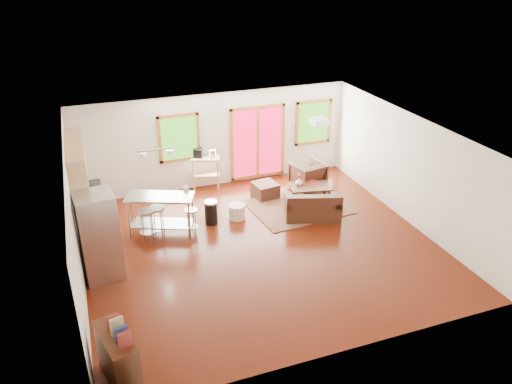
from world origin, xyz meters
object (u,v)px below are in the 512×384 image
object	(u,v)px
armchair	(308,174)
ottoman	(265,190)
kitchen_cart	(205,161)
refrigerator	(100,236)
coffee_table	(310,188)
rug	(298,207)
loveseat	(313,208)
island	(161,208)

from	to	relation	value
armchair	ottoman	xyz separation A→B (m)	(-1.30, -0.14, -0.21)
ottoman	kitchen_cart	world-z (taller)	kitchen_cart
ottoman	refrigerator	size ratio (longest dim) A/B	0.32
coffee_table	armchair	world-z (taller)	armchair
ottoman	rug	bearing A→B (deg)	-56.28
loveseat	kitchen_cart	bearing A→B (deg)	146.46
refrigerator	kitchen_cart	size ratio (longest dim) A/B	1.56
island	coffee_table	bearing A→B (deg)	5.00
loveseat	armchair	xyz separation A→B (m)	(0.62, 1.62, 0.13)
loveseat	refrigerator	bearing A→B (deg)	-153.30
ottoman	kitchen_cart	size ratio (longest dim) A/B	0.50
loveseat	ottoman	distance (m)	1.63
armchair	island	bearing A→B (deg)	3.31
loveseat	island	bearing A→B (deg)	-170.14
rug	armchair	world-z (taller)	armchair
coffee_table	refrigerator	xyz separation A→B (m)	(-5.35, -1.62, 0.54)
loveseat	coffee_table	world-z (taller)	loveseat
loveseat	island	distance (m)	3.65
armchair	ottoman	world-z (taller)	armchair
loveseat	refrigerator	world-z (taller)	refrigerator
rug	loveseat	size ratio (longest dim) A/B	1.58
armchair	kitchen_cart	size ratio (longest dim) A/B	0.70
coffee_table	refrigerator	world-z (taller)	refrigerator
loveseat	kitchen_cart	distance (m)	3.30
armchair	rug	bearing A→B (deg)	43.43
coffee_table	ottoman	world-z (taller)	coffee_table
loveseat	rug	bearing A→B (deg)	116.70
coffee_table	refrigerator	distance (m)	5.61
ottoman	armchair	bearing A→B (deg)	5.99
kitchen_cart	rug	bearing A→B (deg)	-45.29
coffee_table	ottoman	xyz separation A→B (m)	(-1.03, 0.61, -0.17)
island	kitchen_cart	world-z (taller)	kitchen_cart
island	armchair	bearing A→B (deg)	14.54
refrigerator	rug	bearing A→B (deg)	9.63
rug	loveseat	xyz separation A→B (m)	(0.09, -0.61, 0.27)
armchair	island	size ratio (longest dim) A/B	0.50
island	rug	bearing A→B (deg)	1.41
refrigerator	kitchen_cart	xyz separation A→B (m)	(2.97, 3.31, -0.12)
loveseat	island	xyz separation A→B (m)	(-3.59, 0.53, 0.38)
rug	ottoman	distance (m)	1.06
coffee_table	refrigerator	bearing A→B (deg)	-163.15
loveseat	ottoman	xyz separation A→B (m)	(-0.67, 1.48, -0.08)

